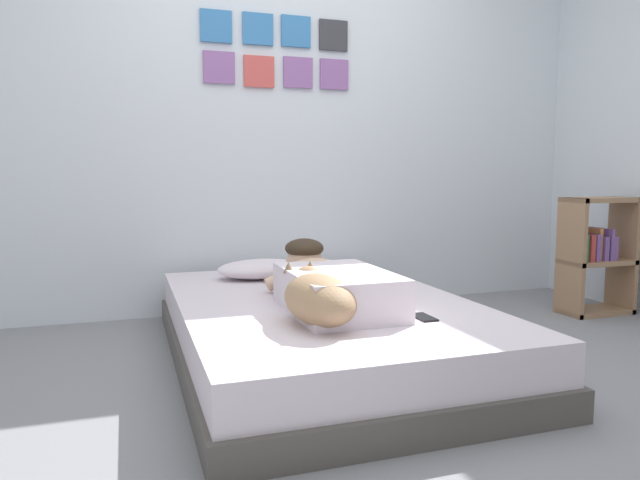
# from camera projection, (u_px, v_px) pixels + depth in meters

# --- Properties ---
(ground_plane) EXTENTS (12.81, 12.81, 0.00)m
(ground_plane) POSITION_uv_depth(u_px,v_px,m) (371.00, 387.00, 2.46)
(ground_plane) COLOR gray
(back_wall) EXTENTS (4.40, 0.12, 2.50)m
(back_wall) POSITION_uv_depth(u_px,v_px,m) (276.00, 120.00, 3.81)
(back_wall) COLOR silver
(back_wall) RESTS_ON ground
(bed) EXTENTS (1.37, 2.06, 0.30)m
(bed) POSITION_uv_depth(u_px,v_px,m) (321.00, 329.00, 2.82)
(bed) COLOR #4C4742
(bed) RESTS_ON ground
(pillow) EXTENTS (0.52, 0.32, 0.11)m
(pillow) POSITION_uv_depth(u_px,v_px,m) (262.00, 269.00, 3.36)
(pillow) COLOR silver
(pillow) RESTS_ON bed
(person_lying) EXTENTS (0.43, 0.92, 0.27)m
(person_lying) POSITION_uv_depth(u_px,v_px,m) (327.00, 282.00, 2.66)
(person_lying) COLOR silver
(person_lying) RESTS_ON bed
(dog) EXTENTS (0.26, 0.57, 0.21)m
(dog) POSITION_uv_depth(u_px,v_px,m) (318.00, 297.00, 2.35)
(dog) COLOR #9E7A56
(dog) RESTS_ON bed
(coffee_cup) EXTENTS (0.12, 0.09, 0.07)m
(coffee_cup) POSITION_uv_depth(u_px,v_px,m) (315.00, 276.00, 3.22)
(coffee_cup) COLOR #D84C47
(coffee_cup) RESTS_ON bed
(cell_phone) EXTENTS (0.07, 0.14, 0.01)m
(cell_phone) POSITION_uv_depth(u_px,v_px,m) (423.00, 317.00, 2.42)
(cell_phone) COLOR black
(cell_phone) RESTS_ON bed
(bookshelf) EXTENTS (0.45, 0.24, 0.75)m
(bookshelf) POSITION_uv_depth(u_px,v_px,m) (595.00, 254.00, 3.72)
(bookshelf) COLOR #997251
(bookshelf) RESTS_ON ground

